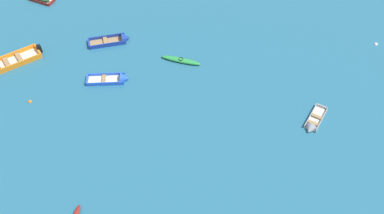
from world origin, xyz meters
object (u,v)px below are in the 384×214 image
(rowboat_grey_midfield_left, at_px, (312,125))
(rowboat_orange_center, at_px, (5,64))
(rowboat_blue_back_row_center, at_px, (117,79))
(mooring_buoy_central, at_px, (376,44))
(kayak_green_far_left, at_px, (181,60))
(mooring_buoy_far_field, at_px, (30,102))
(rowboat_deep_blue_cluster_inner, at_px, (118,40))

(rowboat_grey_midfield_left, xyz_separation_m, rowboat_orange_center, (-26.16, 3.52, 0.10))
(rowboat_grey_midfield_left, relative_size, rowboat_blue_back_row_center, 0.85)
(rowboat_blue_back_row_center, xyz_separation_m, mooring_buoy_central, (22.48, 7.61, -0.16))
(rowboat_grey_midfield_left, distance_m, rowboat_blue_back_row_center, 16.28)
(rowboat_orange_center, xyz_separation_m, rowboat_blue_back_row_center, (10.15, -0.54, -0.07))
(kayak_green_far_left, distance_m, mooring_buoy_central, 18.10)
(rowboat_blue_back_row_center, height_order, mooring_buoy_far_field, rowboat_blue_back_row_center)
(rowboat_blue_back_row_center, bearing_deg, rowboat_grey_midfield_left, -10.54)
(rowboat_orange_center, xyz_separation_m, rowboat_deep_blue_cluster_inner, (8.94, 4.52, -0.05))
(mooring_buoy_central, height_order, mooring_buoy_far_field, mooring_buoy_central)
(rowboat_grey_midfield_left, bearing_deg, mooring_buoy_central, 58.55)
(mooring_buoy_far_field, bearing_deg, mooring_buoy_central, 20.72)
(rowboat_deep_blue_cluster_inner, height_order, mooring_buoy_far_field, rowboat_deep_blue_cluster_inner)
(kayak_green_far_left, distance_m, rowboat_blue_back_row_center, 5.81)
(rowboat_grey_midfield_left, height_order, rowboat_deep_blue_cluster_inner, rowboat_deep_blue_cluster_inner)
(rowboat_blue_back_row_center, distance_m, mooring_buoy_far_field, 7.22)
(mooring_buoy_central, relative_size, mooring_buoy_far_field, 1.05)
(rowboat_blue_back_row_center, bearing_deg, rowboat_deep_blue_cluster_inner, 103.47)
(kayak_green_far_left, relative_size, rowboat_blue_back_row_center, 0.99)
(kayak_green_far_left, bearing_deg, rowboat_deep_blue_cluster_inner, 161.55)
(rowboat_grey_midfield_left, height_order, mooring_buoy_central, rowboat_grey_midfield_left)
(mooring_buoy_far_field, bearing_deg, rowboat_deep_blue_cluster_inner, 58.18)
(kayak_green_far_left, xyz_separation_m, rowboat_orange_center, (-15.13, -2.46, 0.06))
(kayak_green_far_left, distance_m, rowboat_orange_center, 15.33)
(mooring_buoy_far_field, bearing_deg, kayak_green_far_left, 28.99)
(mooring_buoy_central, bearing_deg, kayak_green_far_left, -165.22)
(rowboat_deep_blue_cluster_inner, relative_size, mooring_buoy_central, 12.25)
(rowboat_orange_center, height_order, mooring_buoy_far_field, rowboat_orange_center)
(rowboat_blue_back_row_center, xyz_separation_m, rowboat_deep_blue_cluster_inner, (-1.21, 5.06, 0.02))
(rowboat_grey_midfield_left, relative_size, mooring_buoy_far_field, 10.20)
(kayak_green_far_left, relative_size, rowboat_deep_blue_cluster_inner, 0.92)
(kayak_green_far_left, height_order, rowboat_blue_back_row_center, rowboat_blue_back_row_center)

